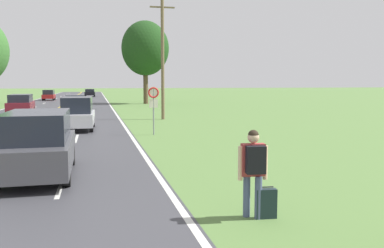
% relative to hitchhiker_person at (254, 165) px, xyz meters
% --- Properties ---
extents(hitchhiker_person, '(0.60, 0.45, 1.77)m').
position_rel_hitchhiker_person_xyz_m(hitchhiker_person, '(0.00, 0.00, 0.00)').
color(hitchhiker_person, '#475175').
rests_on(hitchhiker_person, ground).
extents(suitcase, '(0.43, 0.19, 0.64)m').
position_rel_hitchhiker_person_xyz_m(suitcase, '(0.25, -0.05, -0.78)').
color(suitcase, '#19282D').
rests_on(suitcase, ground).
extents(traffic_sign, '(0.60, 0.10, 2.48)m').
position_rel_hitchhiker_person_xyz_m(traffic_sign, '(-0.09, 13.36, 0.79)').
color(traffic_sign, gray).
rests_on(traffic_sign, ground).
extents(utility_pole_midground, '(1.80, 0.24, 8.69)m').
position_rel_hitchhiker_person_xyz_m(utility_pole_midground, '(1.85, 22.17, 3.42)').
color(utility_pole_midground, brown).
rests_on(utility_pole_midground, ground).
extents(tree_behind_sign, '(6.00, 6.00, 10.49)m').
position_rel_hitchhiker_person_xyz_m(tree_behind_sign, '(3.33, 44.76, 5.93)').
color(tree_behind_sign, brown).
rests_on(tree_behind_sign, ground).
extents(car_dark_grey_van_nearest, '(1.94, 4.58, 1.86)m').
position_rel_hitchhiker_person_xyz_m(car_dark_grey_van_nearest, '(-4.63, 4.85, -0.12)').
color(car_dark_grey_van_nearest, black).
rests_on(car_dark_grey_van_nearest, ground).
extents(car_silver_van_approaching, '(1.89, 4.40, 1.88)m').
position_rel_hitchhiker_person_xyz_m(car_silver_van_approaching, '(-3.99, 16.64, -0.11)').
color(car_silver_van_approaching, black).
rests_on(car_silver_van_approaching, ground).
extents(car_maroon_suv_mid_near, '(1.99, 4.50, 1.75)m').
position_rel_hitchhiker_person_xyz_m(car_maroon_suv_mid_near, '(-8.85, 27.71, -0.15)').
color(car_maroon_suv_mid_near, black).
rests_on(car_maroon_suv_mid_near, ground).
extents(car_dark_green_sedan_mid_far, '(1.99, 4.43, 1.50)m').
position_rel_hitchhiker_person_xyz_m(car_dark_green_sedan_mid_far, '(-4.87, 33.27, -0.30)').
color(car_dark_green_sedan_mid_far, black).
rests_on(car_dark_green_sedan_mid_far, ground).
extents(car_red_hatchback_receding, '(1.72, 3.63, 1.60)m').
position_rel_hitchhiker_person_xyz_m(car_red_hatchback_receding, '(-9.92, 58.39, -0.24)').
color(car_red_hatchback_receding, black).
rests_on(car_red_hatchback_receding, ground).
extents(car_black_hatchback_distant, '(2.01, 4.14, 1.47)m').
position_rel_hitchhiker_person_xyz_m(car_black_hatchback_distant, '(-3.96, 74.15, -0.29)').
color(car_black_hatchback_distant, black).
rests_on(car_black_hatchback_distant, ground).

